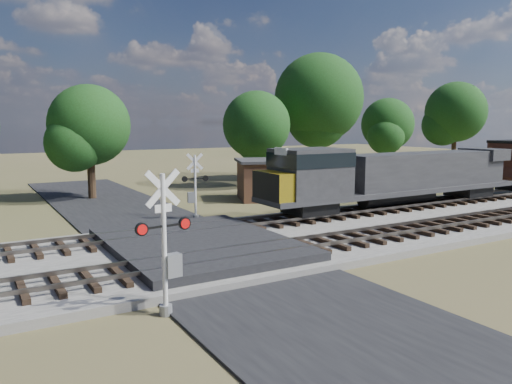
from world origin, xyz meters
TOP-DOWN VIEW (x-y plane):
  - ground at (0.00, 0.00)m, footprint 160.00×160.00m
  - ballast_bed at (10.00, 0.50)m, footprint 140.00×10.00m
  - road at (0.00, 0.00)m, footprint 7.00×60.00m
  - crossing_panel at (0.00, 0.50)m, footprint 7.00×9.00m
  - track_near at (3.12, -2.00)m, footprint 140.00×2.60m
  - track_far at (3.12, 3.00)m, footprint 140.00×2.60m
  - crossing_signal_near at (-3.48, -5.27)m, footprint 1.70×0.40m
  - crossing_signal_far at (2.83, 7.43)m, footprint 1.51×0.43m
  - equipment_shed at (10.42, 11.91)m, footprint 5.46×5.46m
  - treeline at (4.94, 20.08)m, footprint 78.42×11.17m

SIDE VIEW (x-z plane):
  - ground at x=0.00m, z-range 0.00..0.00m
  - road at x=0.00m, z-range 0.00..0.08m
  - ballast_bed at x=10.00m, z-range 0.00..0.30m
  - crossing_panel at x=0.00m, z-range 0.01..0.62m
  - track_near at x=3.12m, z-range 0.25..0.58m
  - track_far at x=3.12m, z-range 0.25..0.58m
  - equipment_shed at x=10.42m, z-range 0.02..2.89m
  - crossing_signal_far at x=2.83m, z-range -0.32..3.48m
  - crossing_signal_near at x=-3.48m, z-range -0.35..3.86m
  - treeline at x=4.94m, z-range 0.77..12.74m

